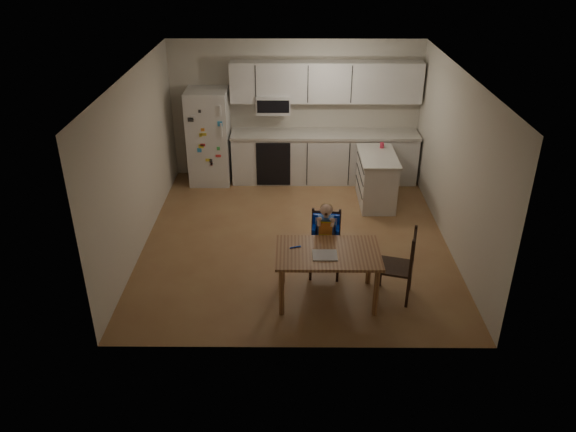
% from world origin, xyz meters
% --- Properties ---
extents(room, '(4.52, 5.01, 2.51)m').
position_xyz_m(room, '(0.00, 0.48, 1.25)').
color(room, brown).
rests_on(room, ground).
extents(refrigerator, '(0.72, 0.70, 1.70)m').
position_xyz_m(refrigerator, '(-1.55, 2.15, 0.85)').
color(refrigerator, silver).
rests_on(refrigerator, ground).
extents(kitchen_run, '(3.37, 0.62, 2.15)m').
position_xyz_m(kitchen_run, '(0.50, 2.24, 0.88)').
color(kitchen_run, silver).
rests_on(kitchen_run, ground).
extents(kitchen_island, '(0.61, 1.16, 0.86)m').
position_xyz_m(kitchen_island, '(1.36, 1.26, 0.43)').
color(kitchen_island, silver).
rests_on(kitchen_island, ground).
extents(red_cup, '(0.07, 0.07, 0.09)m').
position_xyz_m(red_cup, '(1.47, 1.60, 0.90)').
color(red_cup, '#D32944').
rests_on(red_cup, kitchen_island).
extents(dining_table, '(1.28, 0.82, 0.68)m').
position_xyz_m(dining_table, '(0.38, -1.55, 0.59)').
color(dining_table, brown).
rests_on(dining_table, ground).
extents(napkin, '(0.30, 0.26, 0.01)m').
position_xyz_m(napkin, '(0.34, -1.64, 0.69)').
color(napkin, '#B7B6BC').
rests_on(napkin, dining_table).
extents(toddler_spoon, '(0.12, 0.06, 0.02)m').
position_xyz_m(toddler_spoon, '(-0.03, -1.46, 0.69)').
color(toddler_spoon, '#0B35D5').
rests_on(toddler_spoon, dining_table).
extents(chair_booster, '(0.43, 0.43, 1.05)m').
position_xyz_m(chair_booster, '(0.39, -0.94, 0.63)').
color(chair_booster, black).
rests_on(chair_booster, ground).
extents(chair_side, '(0.52, 0.52, 0.95)m').
position_xyz_m(chair_side, '(1.33, -1.52, 0.54)').
color(chair_side, black).
rests_on(chair_side, ground).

